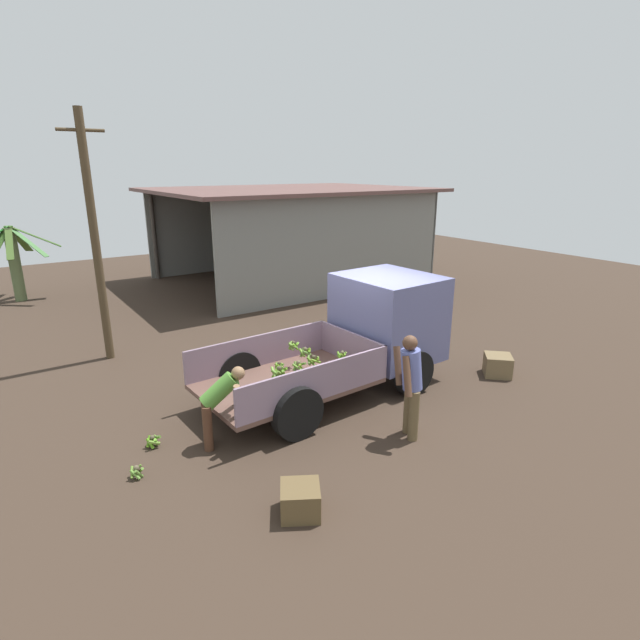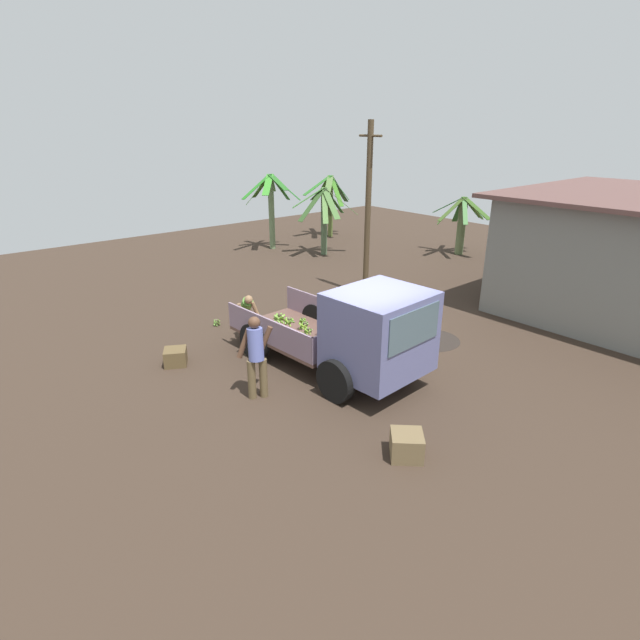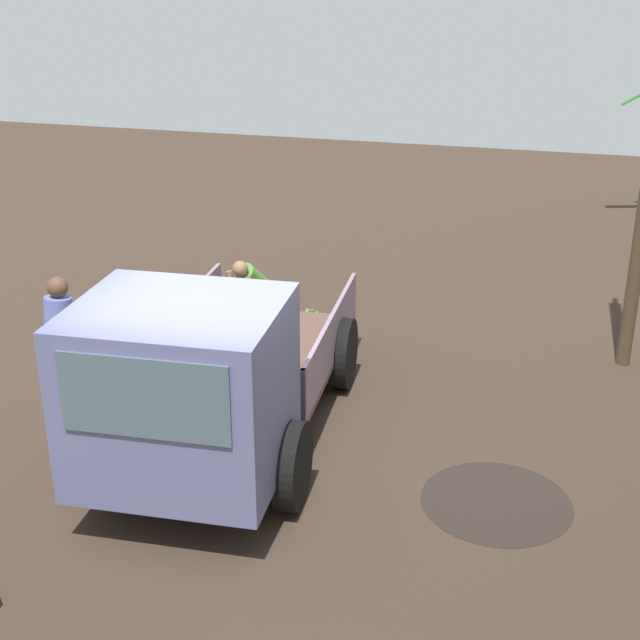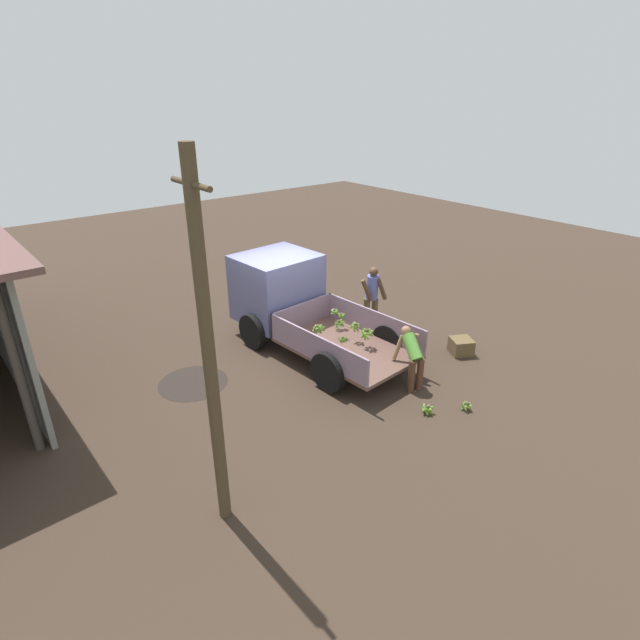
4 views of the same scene
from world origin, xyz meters
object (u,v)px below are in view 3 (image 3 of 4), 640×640
at_px(cargo_truck, 197,386).
at_px(person_worker_loading, 255,292).
at_px(banana_bunch_on_ground_1, 311,315).
at_px(wooden_crate_0, 115,320).
at_px(person_foreground_visitor, 61,342).
at_px(banana_bunch_on_ground_0, 275,300).

bearing_deg(cargo_truck, person_worker_loading, -173.08).
relative_size(banana_bunch_on_ground_1, wooden_crate_0, 0.52).
bearing_deg(person_foreground_visitor, banana_bunch_on_ground_1, -4.64).
xyz_separation_m(person_foreground_visitor, wooden_crate_0, (-2.45, -0.68, -0.77)).
distance_m(person_worker_loading, wooden_crate_0, 2.17).
bearing_deg(cargo_truck, wooden_crate_0, -144.51).
distance_m(person_worker_loading, banana_bunch_on_ground_0, 1.51).
height_order(person_worker_loading, banana_bunch_on_ground_0, person_worker_loading).
distance_m(banana_bunch_on_ground_0, wooden_crate_0, 2.46).
bearing_deg(cargo_truck, banana_bunch_on_ground_1, 178.10).
bearing_deg(person_worker_loading, banana_bunch_on_ground_0, -154.78).
xyz_separation_m(cargo_truck, person_foreground_visitor, (-0.92, -2.09, -0.17)).
bearing_deg(banana_bunch_on_ground_1, person_worker_loading, -29.37).
bearing_deg(wooden_crate_0, person_worker_loading, 95.59).
height_order(person_foreground_visitor, banana_bunch_on_ground_0, person_foreground_visitor).
relative_size(person_foreground_visitor, person_worker_loading, 1.34).
xyz_separation_m(cargo_truck, banana_bunch_on_ground_1, (-4.51, -0.16, -1.03)).
bearing_deg(person_worker_loading, person_foreground_visitor, -10.18).
bearing_deg(wooden_crate_0, banana_bunch_on_ground_0, 129.18).
height_order(banana_bunch_on_ground_0, banana_bunch_on_ground_1, banana_bunch_on_ground_1).
height_order(banana_bunch_on_ground_1, wooden_crate_0, wooden_crate_0).
distance_m(cargo_truck, banana_bunch_on_ground_0, 5.11).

